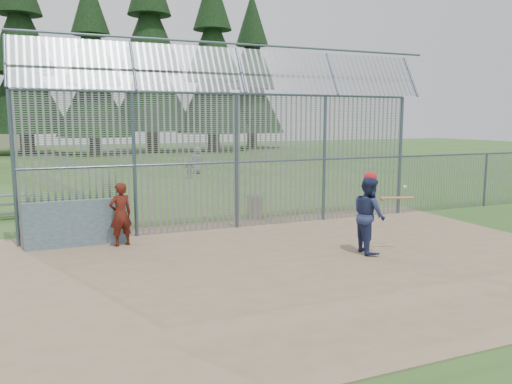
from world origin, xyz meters
name	(u,v)px	position (x,y,z in m)	size (l,w,h in m)	color
ground	(288,257)	(0.00, 0.00, 0.00)	(120.00, 120.00, 0.00)	#2D511E
dirt_infield	(298,262)	(0.00, -0.50, 0.01)	(14.00, 10.00, 0.02)	#756047
dugout_wall	(77,224)	(-4.60, 2.90, 0.62)	(2.50, 0.12, 1.20)	#38566B
batter	(369,215)	(1.96, -0.45, 0.96)	(0.91, 0.71, 1.87)	navy
onlooker	(121,214)	(-3.54, 2.56, 0.84)	(0.60, 0.39, 1.65)	maroon
bg_kid_standing	(197,160)	(3.17, 18.94, 0.82)	(0.80, 0.52, 1.64)	slate
bg_kid_seated	(189,169)	(2.04, 16.56, 0.51)	(0.60, 0.25, 1.02)	slate
batting_gear	(374,181)	(2.07, -0.47, 1.80)	(1.27, 0.46, 0.72)	red
trash_can	(255,207)	(1.06, 4.66, 0.38)	(0.56, 0.56, 0.82)	#95989D
backstop_fence	(292,149)	(1.81, 3.43, 2.36)	(20.09, 0.81, 5.30)	#47566B
conifer_row	(120,42)	(1.93, 41.51, 10.83)	(38.48, 12.26, 20.20)	#332319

